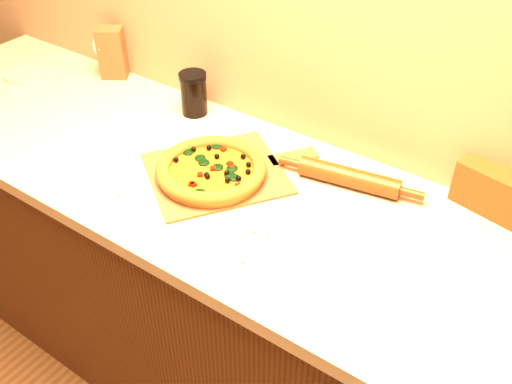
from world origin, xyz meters
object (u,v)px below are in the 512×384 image
at_px(pizza_peel, 221,172).
at_px(dark_jar, 194,93).
at_px(pizza, 211,170).
at_px(rolling_pin, 349,177).
at_px(side_plate, 26,75).
at_px(wine_glass, 102,47).

distance_m(pizza_peel, dark_jar, 0.35).
height_order(pizza_peel, pizza, pizza).
height_order(rolling_pin, side_plate, rolling_pin).
bearing_deg(rolling_pin, pizza_peel, -154.18).
bearing_deg(side_plate, pizza, -6.00).
distance_m(pizza_peel, rolling_pin, 0.35).
bearing_deg(side_plate, pizza_peel, -4.00).
bearing_deg(dark_jar, pizza_peel, -38.17).
height_order(pizza_peel, side_plate, side_plate).
height_order(rolling_pin, dark_jar, dark_jar).
relative_size(dark_jar, side_plate, 0.95).
distance_m(rolling_pin, wine_glass, 1.01).
bearing_deg(side_plate, rolling_pin, 4.00).
height_order(dark_jar, side_plate, dark_jar).
xyz_separation_m(pizza, dark_jar, (-0.26, 0.24, 0.04)).
bearing_deg(pizza_peel, rolling_pin, 60.82).
relative_size(wine_glass, dark_jar, 1.13).
relative_size(pizza, dark_jar, 2.17).
xyz_separation_m(pizza_peel, wine_glass, (-0.69, 0.23, 0.11)).
distance_m(wine_glass, dark_jar, 0.42).
xyz_separation_m(pizza_peel, dark_jar, (-0.27, 0.21, 0.07)).
distance_m(pizza_peel, side_plate, 0.93).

